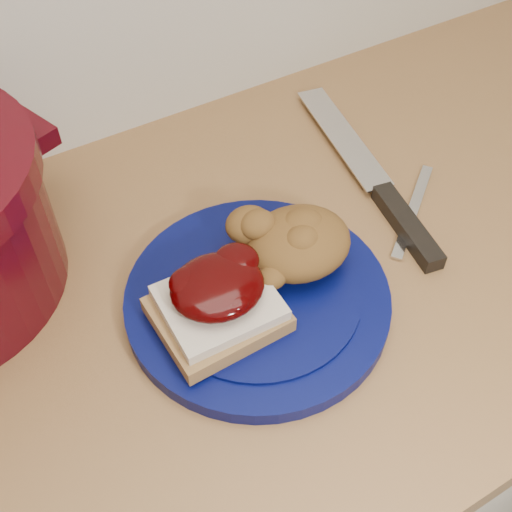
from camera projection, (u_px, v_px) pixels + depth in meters
base_cabinet at (250, 460)px, 1.04m from camera, size 4.00×0.60×0.86m
plate at (257, 299)px, 0.65m from camera, size 0.29×0.29×0.02m
sandwich at (218, 301)px, 0.60m from camera, size 0.12×0.10×0.06m
stuffing_mound at (298, 243)px, 0.65m from camera, size 0.12×0.10×0.06m
chef_knife at (388, 199)px, 0.75m from camera, size 0.09×0.34×0.02m
butter_knife at (413, 210)px, 0.75m from camera, size 0.14×0.11×0.00m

